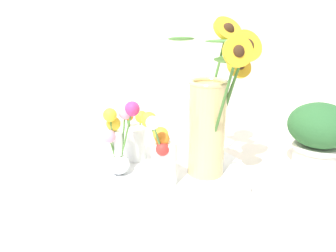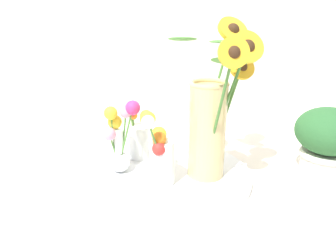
{
  "view_description": "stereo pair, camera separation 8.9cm",
  "coord_description": "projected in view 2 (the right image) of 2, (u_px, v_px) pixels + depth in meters",
  "views": [
    {
      "loc": [
        -0.16,
        -0.79,
        0.46
      ],
      "look_at": [
        0.02,
        0.02,
        0.16
      ],
      "focal_mm": 35.0,
      "sensor_mm": 36.0,
      "label": 1
    },
    {
      "loc": [
        -0.07,
        -0.81,
        0.46
      ],
      "look_at": [
        0.02,
        0.02,
        0.16
      ],
      "focal_mm": 35.0,
      "sensor_mm": 36.0,
      "label": 2
    }
  ],
  "objects": [
    {
      "name": "mason_jar_sunflowers",
      "position": [
        211.0,
        115.0,
        0.87
      ],
      "size": [
        0.25,
        0.26,
        0.43
      ],
      "color": "#D1B77A",
      "rests_on": "serving_tray"
    },
    {
      "name": "vase_small_center",
      "position": [
        159.0,
        152.0,
        0.85
      ],
      "size": [
        0.08,
        0.11,
        0.2
      ],
      "color": "white",
      "rests_on": "serving_tray"
    },
    {
      "name": "vase_small_back",
      "position": [
        139.0,
        137.0,
        1.01
      ],
      "size": [
        0.08,
        0.08,
        0.16
      ],
      "color": "white",
      "rests_on": "serving_tray"
    },
    {
      "name": "potted_plant",
      "position": [
        327.0,
        139.0,
        0.91
      ],
      "size": [
        0.18,
        0.18,
        0.2
      ],
      "color": "beige",
      "rests_on": "ground_plane"
    },
    {
      "name": "serving_tray",
      "position": [
        168.0,
        175.0,
        0.94
      ],
      "size": [
        0.47,
        0.47,
        0.02
      ],
      "color": "silver",
      "rests_on": "ground_plane"
    },
    {
      "name": "vase_bulb_right",
      "position": [
        120.0,
        137.0,
        0.91
      ],
      "size": [
        0.1,
        0.06,
        0.21
      ],
      "color": "white",
      "rests_on": "serving_tray"
    },
    {
      "name": "ground_plane",
      "position": [
        161.0,
        182.0,
        0.92
      ],
      "size": [
        6.0,
        6.0,
        0.0
      ],
      "primitive_type": "plane",
      "color": "silver"
    }
  ]
}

